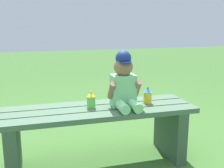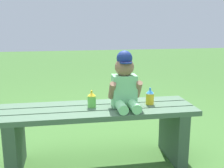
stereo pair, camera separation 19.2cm
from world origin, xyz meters
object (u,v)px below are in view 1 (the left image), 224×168
(park_bench, at_px, (97,127))
(sippy_cup_right, at_px, (148,96))
(child_figure, at_px, (124,83))
(sippy_cup_left, at_px, (91,100))

(park_bench, bearing_deg, sippy_cup_right, 2.24)
(child_figure, relative_size, sippy_cup_left, 3.26)
(park_bench, relative_size, sippy_cup_left, 11.31)
(child_figure, distance_m, sippy_cup_right, 0.23)
(park_bench, height_order, sippy_cup_right, sippy_cup_right)
(child_figure, xyz_separation_m, sippy_cup_left, (-0.23, 0.04, -0.12))
(park_bench, relative_size, sippy_cup_right, 11.31)
(sippy_cup_right, bearing_deg, child_figure, -169.70)
(park_bench, xyz_separation_m, sippy_cup_right, (0.39, 0.02, 0.20))
(child_figure, distance_m, sippy_cup_left, 0.26)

